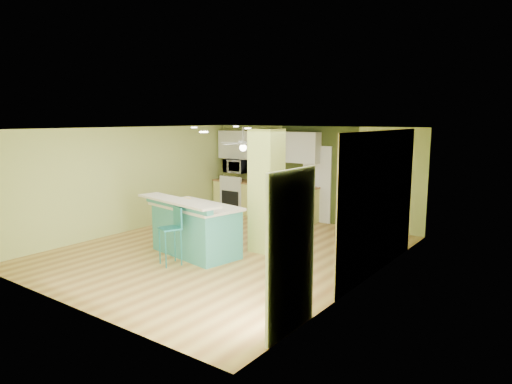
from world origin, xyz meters
TOP-DOWN VIEW (x-y plane):
  - floor at (0.00, 0.00)m, footprint 6.00×7.00m
  - ceiling at (0.00, 0.00)m, footprint 6.00×7.00m
  - wall_back at (0.00, 3.50)m, footprint 6.00×0.01m
  - wall_front at (0.00, -3.50)m, footprint 6.00×0.01m
  - wall_left at (-3.00, 0.00)m, footprint 0.01×7.00m
  - wall_right at (3.00, 0.00)m, footprint 0.01×7.00m
  - wood_panel at (2.99, 0.60)m, footprint 0.02×3.40m
  - olive_accent at (0.20, 3.49)m, footprint 2.20×0.02m
  - interior_door at (0.20, 3.46)m, footprint 0.82×0.05m
  - french_door at (2.97, -2.30)m, footprint 0.04×1.08m
  - column at (0.65, 0.50)m, footprint 0.55×0.55m
  - kitchen_run at (-1.30, 3.20)m, footprint 3.25×0.63m
  - stove at (-2.25, 3.19)m, footprint 0.76×0.66m
  - upper_cabinets at (-1.30, 3.32)m, footprint 3.20×0.34m
  - microwave at (-2.25, 3.20)m, footprint 0.70×0.48m
  - ceiling_fan at (-1.10, 2.00)m, footprint 1.41×1.41m
  - pendant_lamp at (2.65, 0.75)m, footprint 0.14×0.14m
  - wall_decor at (2.96, 0.80)m, footprint 0.03×0.90m
  - peninsula at (-0.36, -0.54)m, footprint 2.22×1.49m
  - bar_stool at (-0.24, -1.24)m, footprint 0.47×0.47m
  - side_counter at (2.70, 0.87)m, footprint 0.60×1.40m
  - fruit_bowl at (-0.97, 3.10)m, footprint 0.28×0.28m
  - canister at (-0.43, -0.67)m, footprint 0.14×0.14m

SIDE VIEW (x-z plane):
  - floor at x=0.00m, z-range -0.01..0.00m
  - side_counter at x=2.70m, z-range 0.00..0.91m
  - stove at x=-2.25m, z-range -0.08..1.00m
  - kitchen_run at x=-1.30m, z-range 0.00..0.94m
  - peninsula at x=-0.36m, z-range -0.04..1.12m
  - bar_stool at x=-0.24m, z-range 0.18..1.27m
  - fruit_bowl at x=-0.97m, z-range 0.94..1.01m
  - interior_door at x=0.20m, z-range 0.00..2.00m
  - french_door at x=2.97m, z-range 0.00..2.10m
  - canister at x=-0.43m, z-range 1.01..1.17m
  - wall_back at x=0.00m, z-range 0.00..2.50m
  - wall_front at x=0.00m, z-range 0.00..2.50m
  - wall_left at x=-3.00m, z-range 0.00..2.50m
  - wall_right at x=3.00m, z-range 0.00..2.50m
  - wood_panel at x=2.99m, z-range 0.00..2.50m
  - olive_accent at x=0.20m, z-range 0.00..2.50m
  - column at x=0.65m, z-range 0.00..2.50m
  - microwave at x=-2.25m, z-range 1.16..1.55m
  - wall_decor at x=2.96m, z-range 1.20..1.90m
  - pendant_lamp at x=2.65m, z-range 1.54..2.23m
  - upper_cabinets at x=-1.30m, z-range 1.55..2.35m
  - ceiling_fan at x=-1.10m, z-range 1.77..2.38m
  - ceiling at x=0.00m, z-range 2.50..2.51m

